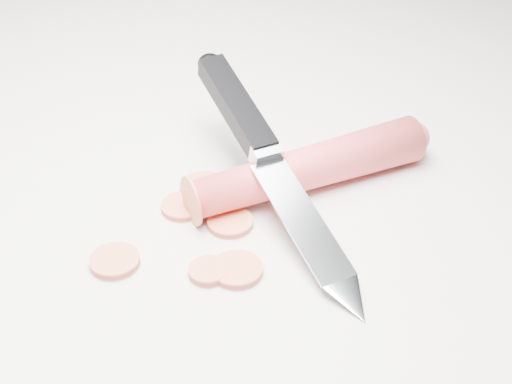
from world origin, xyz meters
The scene contains 9 objects.
ground centered at (0.00, 0.00, 0.00)m, with size 2.40×2.40×0.00m, color silver.
carrot centered at (0.04, 0.06, 0.02)m, with size 0.04×0.04×0.21m, color #E43B40.
carrot_slice_0 centered at (0.03, -0.07, 0.00)m, with size 0.03×0.03×0.01m, color #EA6B41.
carrot_slice_1 centered at (0.01, -0.02, 0.00)m, with size 0.04×0.04×0.01m, color #EA6B41.
carrot_slice_2 centered at (-0.03, -0.10, 0.00)m, with size 0.04×0.04×0.01m, color #EA6B41.
carrot_slice_3 centered at (-0.03, -0.02, 0.00)m, with size 0.04×0.04×0.01m, color #EA6B41.
carrot_slice_4 centered at (-0.03, 0.01, 0.00)m, with size 0.04×0.04×0.01m, color #EA6B41.
carrot_slice_5 centered at (0.05, -0.06, 0.00)m, with size 0.04×0.04×0.01m, color #EA6B41.
kitchen_knife centered at (0.03, 0.02, 0.04)m, with size 0.26×0.17×0.08m, color silver, non-canonical shape.
Camera 1 is at (0.27, -0.38, 0.36)m, focal length 50.00 mm.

